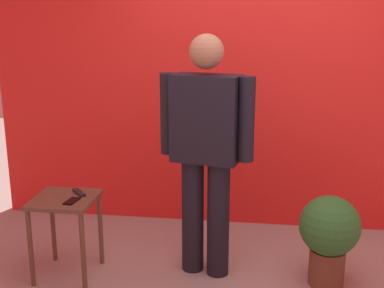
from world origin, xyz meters
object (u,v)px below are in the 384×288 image
(cell_phone, at_px, (72,201))
(potted_plant, at_px, (329,233))
(side_table, at_px, (65,212))
(standing_person, at_px, (206,145))
(tv_remote, at_px, (79,193))

(cell_phone, xyz_separation_m, potted_plant, (1.86, 0.19, -0.23))
(side_table, height_order, cell_phone, cell_phone)
(standing_person, distance_m, cell_phone, 1.06)
(standing_person, xyz_separation_m, potted_plant, (0.91, -0.07, -0.61))
(standing_person, bearing_deg, tv_remote, -173.97)
(side_table, xyz_separation_m, tv_remote, (0.08, 0.09, 0.13))
(cell_phone, bearing_deg, tv_remote, 100.40)
(side_table, bearing_deg, standing_person, 10.44)
(side_table, xyz_separation_m, cell_phone, (0.09, -0.07, 0.12))
(standing_person, xyz_separation_m, tv_remote, (-0.96, -0.10, -0.38))
(standing_person, bearing_deg, potted_plant, -4.60)
(standing_person, relative_size, cell_phone, 12.62)
(side_table, relative_size, cell_phone, 4.36)
(cell_phone, distance_m, tv_remote, 0.16)
(side_table, distance_m, cell_phone, 0.17)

